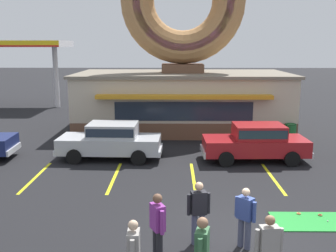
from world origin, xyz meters
The scene contains 17 objects.
ground_plane centered at (0.00, 0.00, 0.00)m, with size 160.00×160.00×0.00m, color black.
donut_shop_building centered at (-1.15, 13.94, 3.74)m, with size 12.30×6.75×10.96m.
mini_donut_near_left centered at (2.01, 1.70, 0.05)m, with size 0.13×0.13×0.04m, color #D17F47.
mini_donut_near_right centered at (2.61, 1.60, 0.05)m, with size 0.13×0.13×0.04m, color brown.
golf_ball centered at (2.67, 1.20, 0.05)m, with size 0.04×0.04×0.04m, color white.
car_silver centered at (-4.43, 7.53, 0.87)m, with size 4.62×2.10×1.60m.
car_red centered at (1.88, 7.32, 0.87)m, with size 4.60×2.07×1.60m.
pedestrian_hooded_kid centered at (-1.07, -0.04, 0.90)m, with size 0.58×0.32×1.63m.
pedestrian_leather_jacket_man centered at (-2.05, -0.94, 0.93)m, with size 0.38×0.54×1.68m.
pedestrian_clipboard_woman centered at (0.05, -0.23, 0.85)m, with size 0.46×0.44×1.55m.
pedestrian_beanie_man centered at (0.25, -1.82, 0.86)m, with size 0.59×0.29×1.57m.
trash_bin centered at (4.35, 10.64, 0.50)m, with size 0.57×0.57×0.97m.
gas_station_canopy centered at (-14.62, 22.35, 4.86)m, with size 9.00×4.46×5.30m.
parking_stripe_far_left centered at (-6.93, 5.00, 0.00)m, with size 0.12×3.60×0.01m, color yellow.
parking_stripe_left centered at (-3.93, 5.00, 0.00)m, with size 0.12×3.60×0.01m, color yellow.
parking_stripe_mid_left centered at (-0.93, 5.00, 0.00)m, with size 0.12×3.60×0.01m, color yellow.
parking_stripe_centre centered at (2.07, 5.00, 0.00)m, with size 0.12×3.60×0.01m, color yellow.
Camera 1 is at (-1.71, -9.18, 4.91)m, focal length 42.00 mm.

